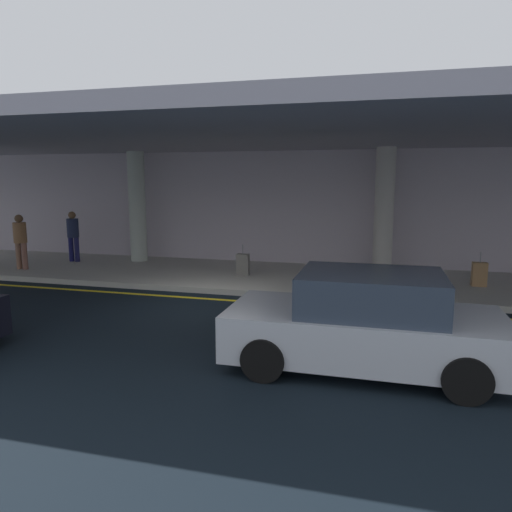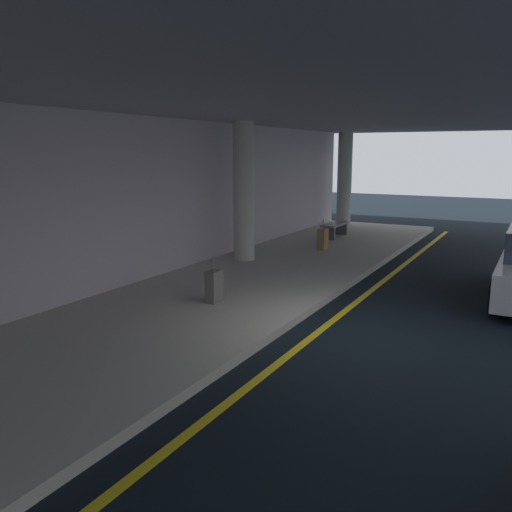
{
  "view_description": "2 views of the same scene",
  "coord_description": "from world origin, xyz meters",
  "px_view_note": "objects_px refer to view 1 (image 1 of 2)",
  "views": [
    {
      "loc": [
        3.92,
        -9.96,
        2.86
      ],
      "look_at": [
        0.85,
        1.61,
        0.93
      ],
      "focal_mm": 33.06,
      "sensor_mm": 36.0,
      "label": 1
    },
    {
      "loc": [
        -8.18,
        -2.65,
        3.01
      ],
      "look_at": [
        1.05,
        2.37,
        0.94
      ],
      "focal_mm": 37.11,
      "sensor_mm": 36.0,
      "label": 2
    }
  ],
  "objects_px": {
    "suitcase_upright_secondary": "(479,274)",
    "traveler_with_luggage": "(73,233)",
    "support_column_center": "(384,211)",
    "support_column_left_mid": "(137,207)",
    "suitcase_upright_primary": "(243,265)",
    "person_waiting_for_ride": "(20,238)",
    "car_silver": "(365,323)"
  },
  "relations": [
    {
      "from": "support_column_center",
      "to": "suitcase_upright_primary",
      "type": "distance_m",
      "value": 4.42
    },
    {
      "from": "traveler_with_luggage",
      "to": "support_column_left_mid",
      "type": "bearing_deg",
      "value": -153.36
    },
    {
      "from": "person_waiting_for_ride",
      "to": "suitcase_upright_secondary",
      "type": "relative_size",
      "value": 1.87
    },
    {
      "from": "traveler_with_luggage",
      "to": "suitcase_upright_primary",
      "type": "height_order",
      "value": "traveler_with_luggage"
    },
    {
      "from": "suitcase_upright_secondary",
      "to": "traveler_with_luggage",
      "type": "bearing_deg",
      "value": 148.81
    },
    {
      "from": "support_column_center",
      "to": "person_waiting_for_ride",
      "type": "height_order",
      "value": "support_column_center"
    },
    {
      "from": "car_silver",
      "to": "suitcase_upright_primary",
      "type": "height_order",
      "value": "car_silver"
    },
    {
      "from": "support_column_left_mid",
      "to": "support_column_center",
      "type": "height_order",
      "value": "same"
    },
    {
      "from": "suitcase_upright_secondary",
      "to": "support_column_left_mid",
      "type": "bearing_deg",
      "value": 144.27
    },
    {
      "from": "support_column_center",
      "to": "traveler_with_luggage",
      "type": "bearing_deg",
      "value": -175.77
    },
    {
      "from": "traveler_with_luggage",
      "to": "support_column_center",
      "type": "bearing_deg",
      "value": -169.3
    },
    {
      "from": "support_column_center",
      "to": "suitcase_upright_secondary",
      "type": "distance_m",
      "value": 3.15
    },
    {
      "from": "traveler_with_luggage",
      "to": "person_waiting_for_ride",
      "type": "height_order",
      "value": "same"
    },
    {
      "from": "traveler_with_luggage",
      "to": "car_silver",
      "type": "bearing_deg",
      "value": 152.9
    },
    {
      "from": "person_waiting_for_ride",
      "to": "support_column_left_mid",
      "type": "bearing_deg",
      "value": -97.06
    },
    {
      "from": "traveler_with_luggage",
      "to": "suitcase_upright_primary",
      "type": "distance_m",
      "value": 6.24
    },
    {
      "from": "support_column_center",
      "to": "car_silver",
      "type": "height_order",
      "value": "support_column_center"
    },
    {
      "from": "traveler_with_luggage",
      "to": "suitcase_upright_primary",
      "type": "bearing_deg",
      "value": 179.04
    },
    {
      "from": "support_column_left_mid",
      "to": "support_column_center",
      "type": "relative_size",
      "value": 1.0
    },
    {
      "from": "suitcase_upright_primary",
      "to": "support_column_left_mid",
      "type": "bearing_deg",
      "value": 176.76
    },
    {
      "from": "support_column_center",
      "to": "person_waiting_for_ride",
      "type": "bearing_deg",
      "value": -167.55
    },
    {
      "from": "traveler_with_luggage",
      "to": "suitcase_upright_secondary",
      "type": "bearing_deg",
      "value": -176.16
    },
    {
      "from": "support_column_center",
      "to": "car_silver",
      "type": "bearing_deg",
      "value": -92.0
    },
    {
      "from": "suitcase_upright_primary",
      "to": "support_column_center",
      "type": "bearing_deg",
      "value": 39.01
    },
    {
      "from": "support_column_left_mid",
      "to": "person_waiting_for_ride",
      "type": "distance_m",
      "value": 3.69
    },
    {
      "from": "support_column_center",
      "to": "suitcase_upright_primary",
      "type": "relative_size",
      "value": 4.06
    },
    {
      "from": "support_column_center",
      "to": "suitcase_upright_primary",
      "type": "bearing_deg",
      "value": -158.19
    },
    {
      "from": "person_waiting_for_ride",
      "to": "traveler_with_luggage",
      "type": "bearing_deg",
      "value": -71.1
    },
    {
      "from": "car_silver",
      "to": "suitcase_upright_primary",
      "type": "bearing_deg",
      "value": 126.37
    },
    {
      "from": "support_column_left_mid",
      "to": "traveler_with_luggage",
      "type": "xyz_separation_m",
      "value": [
        -2.02,
        -0.74,
        -0.86
      ]
    },
    {
      "from": "support_column_center",
      "to": "car_silver",
      "type": "relative_size",
      "value": 0.89
    },
    {
      "from": "suitcase_upright_primary",
      "to": "suitcase_upright_secondary",
      "type": "height_order",
      "value": "same"
    }
  ]
}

